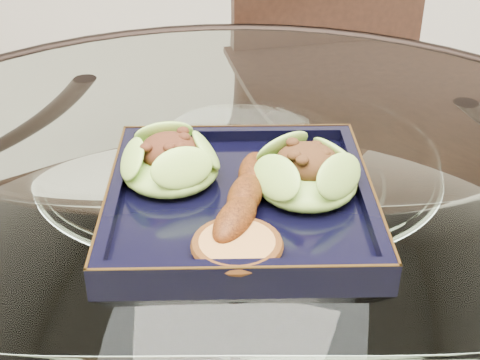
# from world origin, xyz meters

# --- Properties ---
(dining_table) EXTENTS (1.13, 1.13, 0.77)m
(dining_table) POSITION_xyz_m (-0.00, -0.00, 0.60)
(dining_table) COLOR white
(dining_table) RESTS_ON ground
(dining_chair) EXTENTS (0.52, 0.52, 0.93)m
(dining_chair) POSITION_xyz_m (0.12, 0.56, 0.52)
(dining_chair) COLOR black
(dining_chair) RESTS_ON ground
(navy_plate) EXTENTS (0.31, 0.31, 0.02)m
(navy_plate) POSITION_xyz_m (0.01, -0.05, 0.77)
(navy_plate) COLOR black
(navy_plate) RESTS_ON dining_table
(lettuce_wrap_left) EXTENTS (0.11, 0.11, 0.04)m
(lettuce_wrap_left) POSITION_xyz_m (-0.07, -0.03, 0.80)
(lettuce_wrap_left) COLOR #6BA42F
(lettuce_wrap_left) RESTS_ON navy_plate
(lettuce_wrap_right) EXTENTS (0.14, 0.14, 0.04)m
(lettuce_wrap_right) POSITION_xyz_m (0.08, -0.03, 0.80)
(lettuce_wrap_right) COLOR #5C942B
(lettuce_wrap_right) RESTS_ON navy_plate
(roasted_plantain) EXTENTS (0.04, 0.16, 0.03)m
(roasted_plantain) POSITION_xyz_m (0.02, -0.07, 0.80)
(roasted_plantain) COLOR #6B2D0B
(roasted_plantain) RESTS_ON navy_plate
(crumb_patty) EXTENTS (0.10, 0.10, 0.01)m
(crumb_patty) POSITION_xyz_m (0.02, -0.14, 0.79)
(crumb_patty) COLOR #AA6A38
(crumb_patty) RESTS_ON navy_plate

